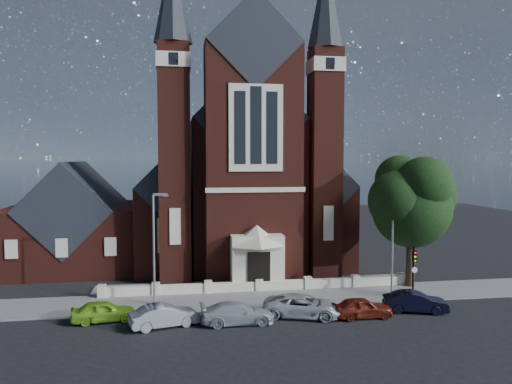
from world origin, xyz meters
TOP-DOWN VIEW (x-y plane):
  - ground at (0.00, 15.00)m, footprint 120.00×120.00m
  - pavement_strip at (0.00, 4.50)m, footprint 60.00×5.00m
  - forecourt_paving at (0.00, 8.50)m, footprint 26.00×3.00m
  - forecourt_wall at (0.00, 6.50)m, footprint 24.00×0.40m
  - church at (-0.00, 22.94)m, footprint 20.01×34.90m
  - parish_hall at (-16.00, 18.00)m, footprint 12.00×12.20m
  - street_tree at (12.60, 5.71)m, footprint 6.40×6.60m
  - street_lamp_left at (-7.91, 4.00)m, footprint 1.16×0.22m
  - street_lamp_right at (10.09, 4.00)m, footprint 1.16×0.22m
  - traffic_signal at (11.00, 2.43)m, footprint 0.28×0.42m
  - car_lime_van at (-11.12, 1.00)m, footprint 4.23×2.20m
  - car_silver_a at (-7.20, -0.67)m, footprint 4.56×2.63m
  - car_silver_b at (-2.61, -0.79)m, footprint 4.74×1.97m
  - car_white_suv at (1.90, -0.07)m, footprint 5.75×3.92m
  - car_dark_red at (5.72, -0.92)m, footprint 4.02×1.67m
  - car_navy at (9.78, -0.33)m, footprint 4.57×2.60m

SIDE VIEW (x-z plane):
  - ground at x=0.00m, z-range 0.00..0.00m
  - pavement_strip at x=0.00m, z-range -0.06..0.06m
  - forecourt_paving at x=0.00m, z-range -0.07..0.07m
  - forecourt_wall at x=0.00m, z-range -0.45..0.45m
  - car_dark_red at x=5.72m, z-range 0.00..1.36m
  - car_silver_b at x=-2.61m, z-range 0.00..1.37m
  - car_lime_van at x=-11.12m, z-range 0.00..1.37m
  - car_silver_a at x=-7.20m, z-range 0.00..1.42m
  - car_navy at x=9.78m, z-range 0.00..1.42m
  - car_white_suv at x=1.90m, z-range 0.00..1.46m
  - traffic_signal at x=11.00m, z-range 0.58..4.58m
  - parish_hall at x=-16.00m, z-range -1.11..9.13m
  - street_lamp_left at x=-7.91m, z-range 0.55..8.64m
  - street_lamp_right at x=10.09m, z-range 0.55..8.64m
  - street_tree at x=12.60m, z-range 1.61..12.31m
  - church at x=0.00m, z-range -6.41..22.79m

